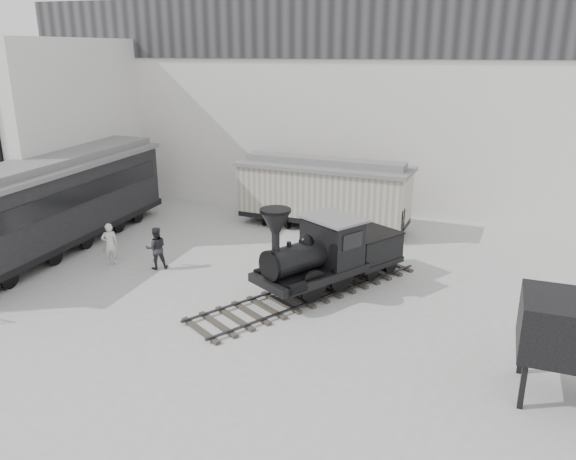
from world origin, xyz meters
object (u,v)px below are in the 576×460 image
(boxcar, at_px, (323,191))
(passenger_coach, at_px, (53,204))
(coal_hopper, at_px, (572,336))
(visitor_b, at_px, (156,248))
(locomotive, at_px, (325,257))
(visitor_a, at_px, (110,244))

(boxcar, distance_m, passenger_coach, 12.38)
(passenger_coach, relative_size, coal_hopper, 5.27)
(passenger_coach, relative_size, visitor_b, 8.21)
(locomotive, bearing_deg, visitor_a, -144.92)
(boxcar, relative_size, passenger_coach, 0.61)
(locomotive, xyz_separation_m, passenger_coach, (-12.26, 1.02, 0.85))
(boxcar, distance_m, visitor_a, 10.40)
(locomotive, bearing_deg, coal_hopper, 0.75)
(visitor_b, bearing_deg, coal_hopper, 126.95)
(locomotive, height_order, boxcar, boxcar)
(boxcar, xyz_separation_m, passenger_coach, (-10.63, -6.34, 0.27))
(passenger_coach, relative_size, visitor_a, 8.08)
(locomotive, bearing_deg, passenger_coach, -149.15)
(visitor_a, bearing_deg, coal_hopper, 127.59)
(locomotive, height_order, visitor_a, locomotive)
(locomotive, xyz_separation_m, coal_hopper, (7.29, -5.07, 0.52))
(boxcar, relative_size, coal_hopper, 3.24)
(visitor_a, distance_m, visitor_b, 2.05)
(visitor_b, relative_size, coal_hopper, 0.64)
(coal_hopper, bearing_deg, boxcar, 131.12)
(passenger_coach, height_order, visitor_b, passenger_coach)
(locomotive, relative_size, boxcar, 1.03)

